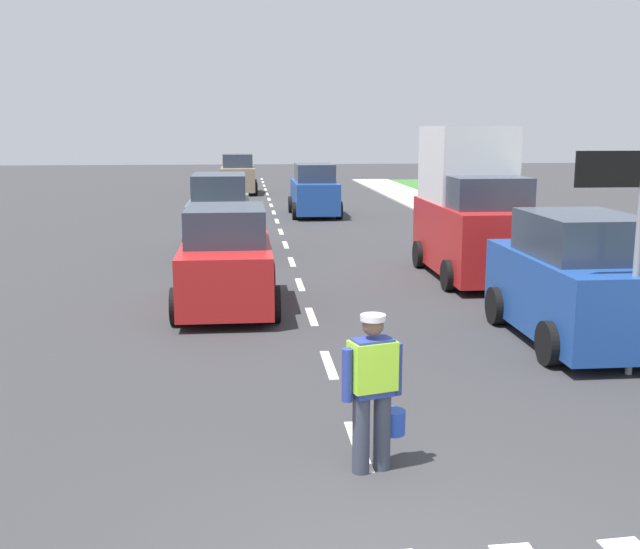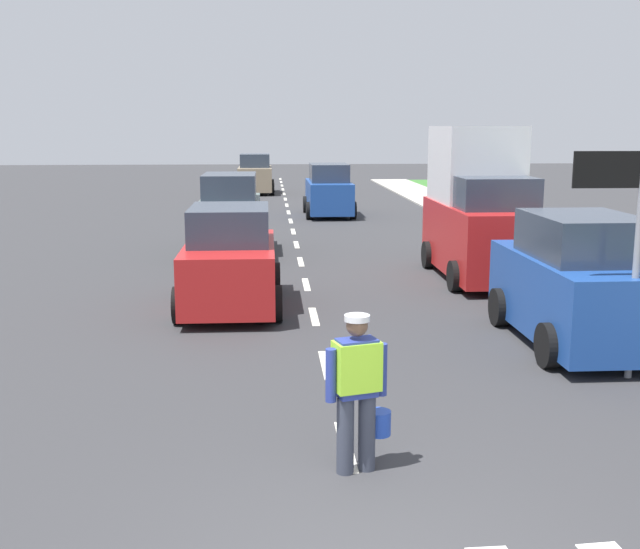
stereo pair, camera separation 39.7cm
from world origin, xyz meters
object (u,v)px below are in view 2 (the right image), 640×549
Objects in this scene: road_worker at (358,385)px; car_parked_curbside at (578,285)px; car_oncoming_third at (255,175)px; lane_direction_sign at (623,210)px; car_oncoming_second at (230,217)px; car_outgoing_far at (329,192)px; car_oncoming_lead at (230,261)px; delivery_truck at (481,209)px.

road_worker is 6.10m from car_parked_curbside.
lane_direction_sign is at bearing -79.95° from car_oncoming_third.
car_parked_curbside is (5.71, -29.63, 0.02)m from car_oncoming_third.
car_oncoming_second reaches higher than car_oncoming_third.
car_oncoming_second is (-5.94, 11.38, -1.37)m from lane_direction_sign.
lane_direction_sign is 0.78× the size of car_oncoming_second.
road_worker is at bearing -93.73° from car_outgoing_far.
car_parked_curbside is at bearing -82.13° from car_outgoing_far.
car_outgoing_far is at bearing 78.66° from car_oncoming_lead.
delivery_truck is 1.19× the size of car_oncoming_lead.
lane_direction_sign is at bearing -95.21° from car_parked_curbside.
car_oncoming_lead is (-3.18, -15.84, -0.04)m from car_outgoing_far.
delivery_truck is 5.85m from car_parked_curbside.
delivery_truck is 1.15× the size of car_parked_curbside.
car_oncoming_lead is at bearing 139.89° from lane_direction_sign.
car_parked_curbside is 0.97× the size of car_oncoming_second.
car_outgoing_far reaches higher than road_worker.
road_worker is 23.40m from car_outgoing_far.
car_outgoing_far is at bearing 97.87° from car_parked_curbside.
car_oncoming_second is at bearing 92.72° from car_oncoming_lead.
lane_direction_sign reaches higher than car_parked_curbside.
lane_direction_sign is 0.83× the size of car_oncoming_third.
car_oncoming_lead is (-0.07, -26.62, -0.05)m from car_oncoming_third.
car_outgoing_far is 19.03m from car_parked_curbside.
car_parked_curbside is (0.16, 1.73, -1.41)m from lane_direction_sign.
car_oncoming_third reaches higher than car_oncoming_lead.
delivery_truck is at bearing 89.08° from lane_direction_sign.
car_oncoming_second reaches higher than road_worker.
car_oncoming_lead is (-1.66, 7.51, -0.01)m from road_worker.
car_oncoming_third is 0.99× the size of car_oncoming_lead.
car_oncoming_third is at bearing 89.85° from car_oncoming_lead.
road_worker is 0.40× the size of car_oncoming_second.
delivery_truck is 7.20m from car_oncoming_second.
car_oncoming_third is 19.98m from car_oncoming_second.
road_worker is 34.16m from car_oncoming_third.
car_outgoing_far is (1.52, 23.35, 0.03)m from road_worker.
delivery_truck is 1.14× the size of car_outgoing_far.
car_oncoming_third is at bearing 106.08° from car_outgoing_far.
car_outgoing_far is 9.84m from car_oncoming_second.
car_oncoming_third is 0.96× the size of car_parked_curbside.
car_oncoming_third reaches higher than car_outgoing_far.
car_outgoing_far is at bearing 86.27° from road_worker.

